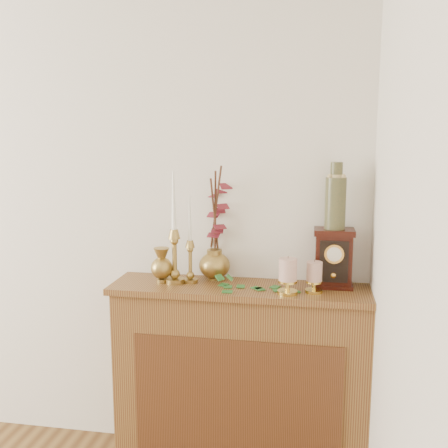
% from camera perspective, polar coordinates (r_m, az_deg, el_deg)
% --- Properties ---
extents(console_shelf, '(1.24, 0.34, 0.93)m').
position_cam_1_polar(console_shelf, '(2.67, 1.82, -16.95)').
color(console_shelf, brown).
rests_on(console_shelf, ground).
extents(candlestick_left, '(0.09, 0.09, 0.54)m').
position_cam_1_polar(candlestick_left, '(2.50, -5.42, -2.55)').
color(candlestick_left, '#AA8D44').
rests_on(candlestick_left, console_shelf).
extents(candlestick_center, '(0.07, 0.07, 0.42)m').
position_cam_1_polar(candlestick_center, '(2.51, -3.71, -3.32)').
color(candlestick_center, '#AA8D44').
rests_on(candlestick_center, console_shelf).
extents(bud_vase, '(0.11, 0.11, 0.17)m').
position_cam_1_polar(bud_vase, '(2.54, -6.79, -4.51)').
color(bud_vase, '#AA8D44').
rests_on(bud_vase, console_shelf).
extents(ginger_jar, '(0.23, 0.24, 0.56)m').
position_cam_1_polar(ginger_jar, '(2.57, -0.71, -0.40)').
color(ginger_jar, '#AA8D44').
rests_on(ginger_jar, console_shelf).
extents(pillar_candle_left, '(0.08, 0.08, 0.15)m').
position_cam_1_polar(pillar_candle_left, '(2.40, 9.79, -5.54)').
color(pillar_candle_left, gold).
rests_on(pillar_candle_left, console_shelf).
extents(pillar_candle_right, '(0.09, 0.09, 0.17)m').
position_cam_1_polar(pillar_candle_right, '(2.36, 6.96, -5.44)').
color(pillar_candle_right, gold).
rests_on(pillar_candle_right, console_shelf).
extents(ivy_garland, '(0.43, 0.20, 0.08)m').
position_cam_1_polar(ivy_garland, '(2.42, 2.64, -6.91)').
color(ivy_garland, '#266225').
rests_on(ivy_garland, console_shelf).
extents(mantel_clock, '(0.19, 0.13, 0.28)m').
position_cam_1_polar(mantel_clock, '(2.49, 11.82, -3.71)').
color(mantel_clock, '#37130B').
rests_on(mantel_clock, console_shelf).
extents(ceramic_vase, '(0.09, 0.09, 0.31)m').
position_cam_1_polar(ceramic_vase, '(2.44, 12.04, 2.65)').
color(ceramic_vase, '#172F24').
rests_on(ceramic_vase, mantel_clock).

